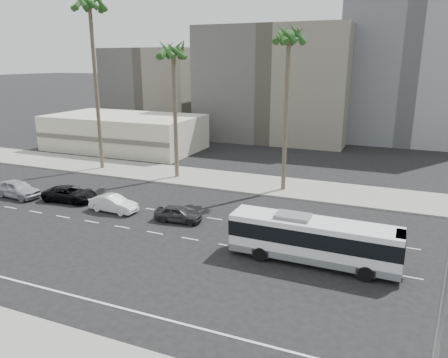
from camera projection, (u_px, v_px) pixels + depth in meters
The scene contains 16 objects.
ground at pixel (268, 253), 29.00m from camera, with size 700.00×700.00×0.00m, color black.
sidewalk_north at pixel (313, 190), 42.76m from camera, with size 120.00×7.00×0.15m, color gray.
commercial_low at pixel (125, 132), 62.53m from camera, with size 22.00×12.16×5.00m.
midrise_beige_west at pixel (279, 84), 71.03m from camera, with size 24.00×18.00×18.00m, color #5C5953.
midrise_gray_center at pixel (411, 59), 68.79m from camera, with size 20.00×20.00×26.00m, color slate.
midrise_beige_far at pixel (160, 87), 85.49m from camera, with size 18.00×16.00×15.00m, color #5C5953.
civic_tower at pixel (394, 13), 241.62m from camera, with size 42.00×42.00×129.00m.
city_bus at pixel (313, 239), 27.17m from camera, with size 10.88×2.66×3.11m.
car_a at pixel (178, 214), 34.45m from camera, with size 3.93×1.58×1.34m, color #2C2C2E.
car_b at pixel (114, 204), 36.75m from camera, with size 4.34×1.51×1.43m, color silver.
car_c at pixel (70, 194), 39.47m from camera, with size 5.10×2.35×1.42m, color black.
car_d at pixel (18, 189), 40.61m from camera, with size 4.92×1.98×1.68m, color #A2A2AB.
streetlight_corner at pixel (448, 298), 12.91m from camera, with size 1.87×4.65×10.10m.
palm_near at pixel (289, 40), 39.01m from camera, with size 4.75×4.75×16.02m.
palm_mid at pixel (173, 55), 44.07m from camera, with size 4.77×4.77×14.73m.
palm_far at pixel (90, 8), 46.61m from camera, with size 5.87×5.87×20.14m.
Camera 1 is at (7.40, -25.70, 12.67)m, focal length 33.98 mm.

